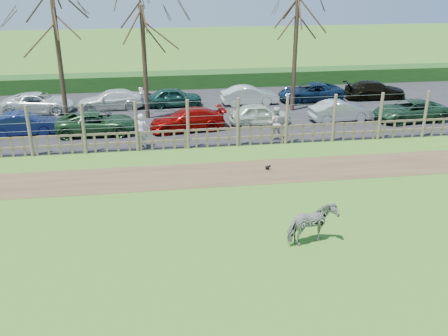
{
  "coord_description": "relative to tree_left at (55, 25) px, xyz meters",
  "views": [
    {
      "loc": [
        -1.61,
        -15.53,
        8.54
      ],
      "look_at": [
        1.0,
        2.5,
        1.1
      ],
      "focal_mm": 40.0,
      "sensor_mm": 36.0,
      "label": 1
    }
  ],
  "objects": [
    {
      "name": "car_2",
      "position": [
        1.81,
        -1.58,
        -4.98
      ],
      "size": [
        4.34,
        2.04,
        1.2
      ],
      "primitive_type": "imported",
      "rotation": [
        0.0,
        0.0,
        1.56
      ],
      "color": "#234A28",
      "rests_on": "asphalt"
    },
    {
      "name": "car_8",
      "position": [
        -2.15,
        3.34,
        -4.98
      ],
      "size": [
        4.45,
        2.3,
        1.2
      ],
      "primitive_type": "imported",
      "rotation": [
        0.0,
        0.0,
        1.5
      ],
      "color": "silver",
      "rests_on": "asphalt"
    },
    {
      "name": "car_5",
      "position": [
        15.65,
        -1.16,
        -4.98
      ],
      "size": [
        3.75,
        1.64,
        1.2
      ],
      "primitive_type": "imported",
      "rotation": [
        0.0,
        0.0,
        1.67
      ],
      "color": "#AFB1B4",
      "rests_on": "asphalt"
    },
    {
      "name": "car_9",
      "position": [
        2.22,
        3.41,
        -4.98
      ],
      "size": [
        4.21,
        1.87,
        1.2
      ],
      "primitive_type": "imported",
      "rotation": [
        0.0,
        0.0,
        4.76
      ],
      "color": "silver",
      "rests_on": "asphalt"
    },
    {
      "name": "car_11",
      "position": [
        11.08,
        3.28,
        -4.98
      ],
      "size": [
        3.68,
        1.39,
        1.2
      ],
      "primitive_type": "imported",
      "rotation": [
        0.0,
        0.0,
        1.61
      ],
      "color": "silver",
      "rests_on": "asphalt"
    },
    {
      "name": "visitor_a",
      "position": [
        4.21,
        -4.03,
        -4.71
      ],
      "size": [
        0.71,
        0.56,
        1.72
      ],
      "primitive_type": "imported",
      "rotation": [
        0.0,
        0.0,
        2.88
      ],
      "color": "silver",
      "rests_on": "asphalt"
    },
    {
      "name": "asphalt",
      "position": [
        6.5,
        2.0,
        -5.6
      ],
      "size": [
        44.0,
        13.0,
        0.04
      ],
      "primitive_type": "cube",
      "color": "#232326",
      "rests_on": "ground"
    },
    {
      "name": "dirt_strip",
      "position": [
        6.5,
        -8.0,
        -5.61
      ],
      "size": [
        34.0,
        2.8,
        0.01
      ],
      "primitive_type": "cube",
      "color": "brown",
      "rests_on": "ground"
    },
    {
      "name": "crow",
      "position": [
        9.8,
        -7.79,
        -5.51
      ],
      "size": [
        0.26,
        0.19,
        0.21
      ],
      "color": "black",
      "rests_on": "ground"
    },
    {
      "name": "visitor_b",
      "position": [
        11.1,
        -3.78,
        -4.71
      ],
      "size": [
        0.95,
        0.81,
        1.72
      ],
      "primitive_type": "imported",
      "rotation": [
        0.0,
        0.0,
        2.94
      ],
      "color": "beige",
      "rests_on": "asphalt"
    },
    {
      "name": "car_1",
      "position": [
        -2.06,
        -1.2,
        -4.98
      ],
      "size": [
        3.75,
        1.64,
        1.2
      ],
      "primitive_type": "imported",
      "rotation": [
        0.0,
        0.0,
        1.67
      ],
      "color": "#101B4C",
      "rests_on": "asphalt"
    },
    {
      "name": "ground",
      "position": [
        6.5,
        -12.5,
        -5.62
      ],
      "size": [
        120.0,
        120.0,
        0.0
      ],
      "primitive_type": "plane",
      "color": "#64A42C",
      "rests_on": "ground"
    },
    {
      "name": "car_10",
      "position": [
        6.21,
        3.54,
        -4.98
      ],
      "size": [
        3.58,
        1.56,
        1.2
      ],
      "primitive_type": "imported",
      "rotation": [
        0.0,
        0.0,
        1.61
      ],
      "color": "#194337",
      "rests_on": "asphalt"
    },
    {
      "name": "zebra",
      "position": [
        9.78,
        -14.27,
        -4.92
      ],
      "size": [
        1.8,
        1.23,
        1.39
      ],
      "primitive_type": "imported",
      "rotation": [
        0.0,
        0.0,
        1.89
      ],
      "color": "gray",
      "rests_on": "ground"
    },
    {
      "name": "car_6",
      "position": [
        19.71,
        -1.66,
        -4.98
      ],
      "size": [
        4.46,
        2.32,
        1.2
      ],
      "primitive_type": "imported",
      "rotation": [
        0.0,
        0.0,
        4.79
      ],
      "color": "#23482B",
      "rests_on": "asphalt"
    },
    {
      "name": "fence",
      "position": [
        6.5,
        -4.5,
        -4.81
      ],
      "size": [
        30.16,
        0.16,
        2.5
      ],
      "color": "brown",
      "rests_on": "ground"
    },
    {
      "name": "car_12",
      "position": [
        15.31,
        3.54,
        -4.98
      ],
      "size": [
        4.35,
        2.06,
        1.2
      ],
      "primitive_type": "imported",
      "rotation": [
        0.0,
        0.0,
        4.73
      ],
      "color": "#102540",
      "rests_on": "asphalt"
    },
    {
      "name": "car_13",
      "position": [
        19.86,
        3.55,
        -4.98
      ],
      "size": [
        4.17,
        1.78,
        1.2
      ],
      "primitive_type": "imported",
      "rotation": [
        0.0,
        0.0,
        1.55
      ],
      "color": "black",
      "rests_on": "asphalt"
    },
    {
      "name": "car_3",
      "position": [
        6.67,
        -1.62,
        -4.98
      ],
      "size": [
        4.3,
        2.15,
        1.2
      ],
      "primitive_type": "imported",
      "rotation": [
        0.0,
        0.0,
        4.83
      ],
      "color": "#960805",
      "rests_on": "asphalt"
    },
    {
      "name": "tree_right",
      "position": [
        13.5,
        1.5,
        -0.37
      ],
      "size": [
        4.8,
        4.8,
        7.35
      ],
      "color": "#3D2B1E",
      "rests_on": "ground"
    },
    {
      "name": "car_4",
      "position": [
        10.85,
        -1.1,
        -4.98
      ],
      "size": [
        3.57,
        1.54,
        1.2
      ],
      "primitive_type": "imported",
      "rotation": [
        0.0,
        0.0,
        1.6
      ],
      "color": "silver",
      "rests_on": "asphalt"
    },
    {
      "name": "hedge",
      "position": [
        6.5,
        9.0,
        -5.07
      ],
      "size": [
        46.0,
        2.0,
        1.1
      ],
      "primitive_type": "cube",
      "color": "#1E4716",
      "rests_on": "ground"
    },
    {
      "name": "tree_left",
      "position": [
        0.0,
        0.0,
        0.0
      ],
      "size": [
        4.8,
        4.8,
        7.88
      ],
      "color": "#3D2B1E",
      "rests_on": "ground"
    },
    {
      "name": "tree_mid",
      "position": [
        4.5,
        1.0,
        -0.75
      ],
      "size": [
        4.8,
        4.8,
        6.83
      ],
      "color": "#3D2B1E",
      "rests_on": "ground"
    }
  ]
}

